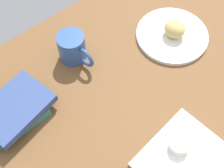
{
  "coord_description": "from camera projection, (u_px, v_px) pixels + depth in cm",
  "views": [
    {
      "loc": [
        -37.14,
        -29.5,
        88.21
      ],
      "look_at": [
        -5.39,
        8.52,
        7.0
      ],
      "focal_mm": 51.73,
      "sensor_mm": 36.0,
      "label": 1
    }
  ],
  "objects": [
    {
      "name": "book_stack",
      "position": [
        13.0,
        111.0,
        0.91
      ],
      "size": [
        22.14,
        17.58,
        5.49
      ],
      "color": "#387260",
      "rests_on": "dining_table"
    },
    {
      "name": "scone_pastry",
      "position": [
        175.0,
        29.0,
        1.05
      ],
      "size": [
        7.11,
        7.84,
        5.39
      ],
      "primitive_type": "ellipsoid",
      "rotation": [
        0.0,
        0.0,
        1.69
      ],
      "color": "#D3B668",
      "rests_on": "round_plate"
    },
    {
      "name": "sauce_cup",
      "position": [
        179.0,
        145.0,
        0.85
      ],
      "size": [
        5.43,
        5.43,
        2.78
      ],
      "color": "silver",
      "rests_on": "square_plate"
    },
    {
      "name": "round_plate",
      "position": [
        172.0,
        35.0,
        1.08
      ],
      "size": [
        23.94,
        23.94,
        1.4
      ],
      "primitive_type": "cylinder",
      "color": "white",
      "rests_on": "dining_table"
    },
    {
      "name": "square_plate",
      "position": [
        189.0,
        164.0,
        0.85
      ],
      "size": [
        24.82,
        24.82,
        1.6
      ],
      "primitive_type": "cube",
      "rotation": [
        0.0,
        0.0,
        0.1
      ],
      "color": "white",
      "rests_on": "dining_table"
    },
    {
      "name": "dining_table",
      "position": [
        144.0,
        101.0,
        0.98
      ],
      "size": [
        110.0,
        90.0,
        4.0
      ],
      "primitive_type": "cube",
      "color": "brown",
      "rests_on": "ground"
    },
    {
      "name": "coffee_mug",
      "position": [
        73.0,
        48.0,
        1.0
      ],
      "size": [
        8.55,
        13.61,
        9.62
      ],
      "color": "#2D518C",
      "rests_on": "dining_table"
    }
  ]
}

